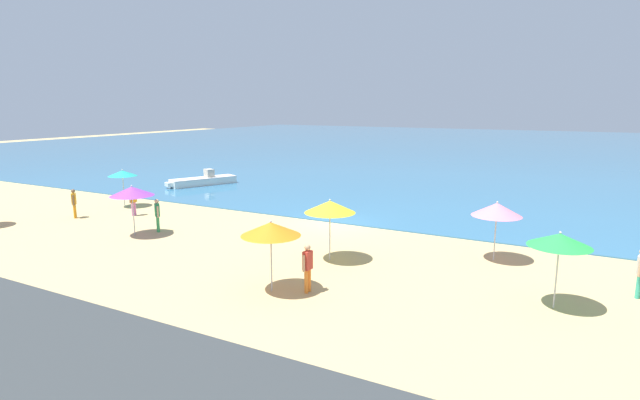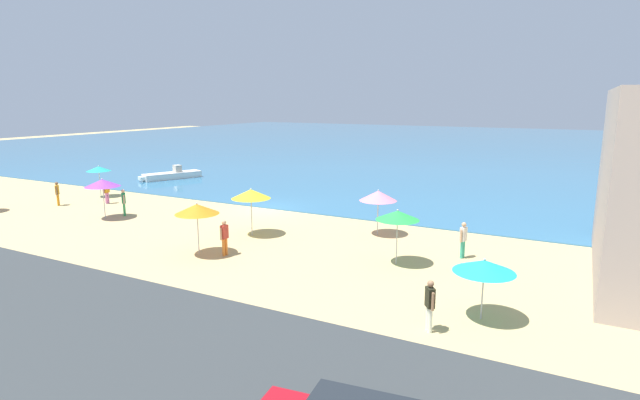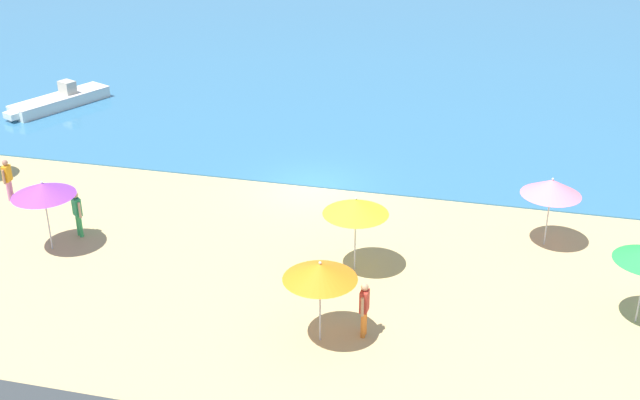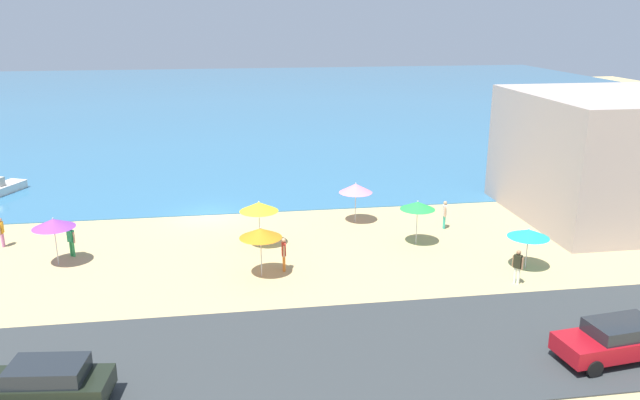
{
  "view_description": "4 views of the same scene",
  "coord_description": "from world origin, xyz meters",
  "px_view_note": "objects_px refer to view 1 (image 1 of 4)",
  "views": [
    {
      "loc": [
        12.21,
        -24.0,
        6.49
      ],
      "look_at": [
        0.69,
        -2.76,
        1.83
      ],
      "focal_mm": 28.0,
      "sensor_mm": 36.0,
      "label": 1
    },
    {
      "loc": [
        18.66,
        -27.78,
        7.35
      ],
      "look_at": [
        6.57,
        -4.89,
        2.11
      ],
      "focal_mm": 28.0,
      "sensor_mm": 36.0,
      "label": 2
    },
    {
      "loc": [
        7.29,
        -28.57,
        13.39
      ],
      "look_at": [
        1.62,
        -5.46,
        2.12
      ],
      "focal_mm": 45.0,
      "sensor_mm": 36.0,
      "label": 3
    },
    {
      "loc": [
        1.34,
        -38.68,
        12.48
      ],
      "look_at": [
        6.66,
        -3.79,
        1.85
      ],
      "focal_mm": 35.0,
      "sensor_mm": 36.0,
      "label": 4
    }
  ],
  "objects_px": {
    "beach_umbrella_7": "(560,240)",
    "bather_4": "(157,213)",
    "beach_umbrella_0": "(330,207)",
    "beach_umbrella_4": "(122,173)",
    "skiff_nearshore": "(203,181)",
    "bather_3": "(308,266)",
    "beach_umbrella_6": "(271,229)",
    "beach_umbrella_1": "(497,209)",
    "bather_1": "(133,200)",
    "beach_umbrella_3": "(132,191)",
    "bather_0": "(74,202)"
  },
  "relations": [
    {
      "from": "beach_umbrella_7",
      "to": "bather_4",
      "type": "relative_size",
      "value": 1.49
    },
    {
      "from": "beach_umbrella_0",
      "to": "beach_umbrella_4",
      "type": "distance_m",
      "value": 17.08
    },
    {
      "from": "skiff_nearshore",
      "to": "beach_umbrella_4",
      "type": "bearing_deg",
      "value": -81.49
    },
    {
      "from": "skiff_nearshore",
      "to": "beach_umbrella_0",
      "type": "bearing_deg",
      "value": -34.81
    },
    {
      "from": "bather_3",
      "to": "bather_4",
      "type": "distance_m",
      "value": 11.56
    },
    {
      "from": "beach_umbrella_7",
      "to": "bather_4",
      "type": "distance_m",
      "value": 18.73
    },
    {
      "from": "beach_umbrella_7",
      "to": "beach_umbrella_0",
      "type": "bearing_deg",
      "value": 173.34
    },
    {
      "from": "beach_umbrella_6",
      "to": "bather_3",
      "type": "height_order",
      "value": "beach_umbrella_6"
    },
    {
      "from": "bather_3",
      "to": "skiff_nearshore",
      "type": "relative_size",
      "value": 0.31
    },
    {
      "from": "bather_3",
      "to": "bather_4",
      "type": "relative_size",
      "value": 1.01
    },
    {
      "from": "beach_umbrella_0",
      "to": "beach_umbrella_6",
      "type": "height_order",
      "value": "beach_umbrella_0"
    },
    {
      "from": "beach_umbrella_1",
      "to": "bather_1",
      "type": "bearing_deg",
      "value": -176.62
    },
    {
      "from": "beach_umbrella_3",
      "to": "beach_umbrella_6",
      "type": "bearing_deg",
      "value": -16.42
    },
    {
      "from": "beach_umbrella_0",
      "to": "bather_0",
      "type": "distance_m",
      "value": 16.66
    },
    {
      "from": "bather_0",
      "to": "bather_1",
      "type": "bearing_deg",
      "value": 39.81
    },
    {
      "from": "beach_umbrella_7",
      "to": "bather_0",
      "type": "height_order",
      "value": "beach_umbrella_7"
    },
    {
      "from": "bather_1",
      "to": "beach_umbrella_7",
      "type": "bearing_deg",
      "value": -7.74
    },
    {
      "from": "bather_1",
      "to": "beach_umbrella_6",
      "type": "bearing_deg",
      "value": -24.01
    },
    {
      "from": "skiff_nearshore",
      "to": "beach_umbrella_1",
      "type": "bearing_deg",
      "value": -21.01
    },
    {
      "from": "beach_umbrella_1",
      "to": "beach_umbrella_3",
      "type": "distance_m",
      "value": 17.11
    },
    {
      "from": "beach_umbrella_3",
      "to": "bather_4",
      "type": "bearing_deg",
      "value": 66.83
    },
    {
      "from": "beach_umbrella_7",
      "to": "beach_umbrella_3",
      "type": "bearing_deg",
      "value": -179.74
    },
    {
      "from": "beach_umbrella_6",
      "to": "beach_umbrella_4",
      "type": "bearing_deg",
      "value": 154.92
    },
    {
      "from": "bather_3",
      "to": "beach_umbrella_4",
      "type": "bearing_deg",
      "value": 157.8
    },
    {
      "from": "beach_umbrella_7",
      "to": "skiff_nearshore",
      "type": "xyz_separation_m",
      "value": [
        -26.72,
        13.56,
        -1.88
      ]
    },
    {
      "from": "beach_umbrella_3",
      "to": "bather_1",
      "type": "height_order",
      "value": "beach_umbrella_3"
    },
    {
      "from": "beach_umbrella_1",
      "to": "bather_0",
      "type": "bearing_deg",
      "value": -171.82
    },
    {
      "from": "beach_umbrella_1",
      "to": "beach_umbrella_4",
      "type": "relative_size",
      "value": 1.05
    },
    {
      "from": "beach_umbrella_3",
      "to": "beach_umbrella_7",
      "type": "relative_size",
      "value": 1.0
    },
    {
      "from": "beach_umbrella_4",
      "to": "bather_1",
      "type": "bearing_deg",
      "value": -30.58
    },
    {
      "from": "bather_0",
      "to": "skiff_nearshore",
      "type": "xyz_separation_m",
      "value": [
        -1.44,
        12.53,
        -0.55
      ]
    },
    {
      "from": "beach_umbrella_6",
      "to": "bather_3",
      "type": "bearing_deg",
      "value": 24.06
    },
    {
      "from": "beach_umbrella_3",
      "to": "beach_umbrella_6",
      "type": "distance_m",
      "value": 10.73
    },
    {
      "from": "beach_umbrella_4",
      "to": "beach_umbrella_1",
      "type": "bearing_deg",
      "value": -0.84
    },
    {
      "from": "beach_umbrella_3",
      "to": "beach_umbrella_7",
      "type": "height_order",
      "value": "beach_umbrella_3"
    },
    {
      "from": "bather_1",
      "to": "bather_0",
      "type": "bearing_deg",
      "value": -140.19
    },
    {
      "from": "bather_1",
      "to": "skiff_nearshore",
      "type": "bearing_deg",
      "value": 110.55
    },
    {
      "from": "beach_umbrella_3",
      "to": "beach_umbrella_4",
      "type": "distance_m",
      "value": 7.83
    },
    {
      "from": "beach_umbrella_3",
      "to": "bather_0",
      "type": "bearing_deg",
      "value": 169.75
    },
    {
      "from": "beach_umbrella_0",
      "to": "bather_1",
      "type": "distance_m",
      "value": 14.33
    },
    {
      "from": "bather_3",
      "to": "skiff_nearshore",
      "type": "bearing_deg",
      "value": 139.68
    },
    {
      "from": "beach_umbrella_1",
      "to": "beach_umbrella_0",
      "type": "bearing_deg",
      "value": -151.74
    },
    {
      "from": "beach_umbrella_6",
      "to": "skiff_nearshore",
      "type": "bearing_deg",
      "value": 137.0
    },
    {
      "from": "beach_umbrella_4",
      "to": "bather_1",
      "type": "height_order",
      "value": "beach_umbrella_4"
    },
    {
      "from": "bather_1",
      "to": "skiff_nearshore",
      "type": "height_order",
      "value": "bather_1"
    },
    {
      "from": "bather_1",
      "to": "bather_3",
      "type": "xyz_separation_m",
      "value": [
        15.12,
        -5.7,
        0.03
      ]
    },
    {
      "from": "beach_umbrella_0",
      "to": "bather_0",
      "type": "relative_size",
      "value": 1.56
    },
    {
      "from": "bather_4",
      "to": "beach_umbrella_1",
      "type": "bearing_deg",
      "value": 11.51
    },
    {
      "from": "bather_1",
      "to": "beach_umbrella_1",
      "type": "bearing_deg",
      "value": 3.38
    },
    {
      "from": "bather_0",
      "to": "bather_4",
      "type": "height_order",
      "value": "bather_4"
    }
  ]
}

